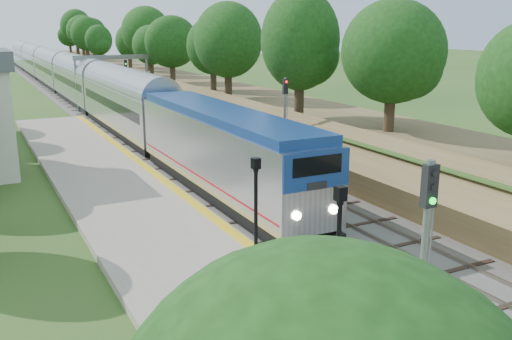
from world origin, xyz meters
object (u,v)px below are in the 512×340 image
signal_gantry (112,68)px  lamppost_far (256,223)px  train (65,78)px  signal_platform (424,254)px  signal_farside (285,113)px  lamppost_mid (337,270)px

signal_gantry → lamppost_far: 47.49m
train → signal_platform: size_ratio=21.19×
lamppost_far → signal_farside: signal_farside is taller
signal_gantry → signal_platform: size_ratio=1.38×
signal_gantry → signal_farside: bearing=-83.5°
signal_gantry → signal_platform: signal_platform is taller
lamppost_mid → signal_platform: signal_platform is taller
train → lamppost_far: (-3.33, -64.49, -0.03)m
signal_gantry → lamppost_far: bearing=-97.0°
signal_platform → signal_farside: bearing=68.2°
lamppost_mid → lamppost_far: 5.09m
train → lamppost_mid: (-3.20, -69.58, 0.06)m
train → lamppost_far: bearing=-93.0°
signal_gantry → train: signal_gantry is taller
lamppost_mid → lamppost_far: bearing=91.5°
signal_gantry → signal_farside: size_ratio=1.38×
signal_farside → signal_platform: bearing=-111.8°
lamppost_mid → signal_platform: 3.56m
signal_gantry → lamppost_mid: size_ratio=1.79×
lamppost_far → signal_farside: size_ratio=0.74×
lamppost_mid → signal_farside: size_ratio=0.77×
lamppost_mid → lamppost_far: (-0.13, 5.09, -0.10)m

